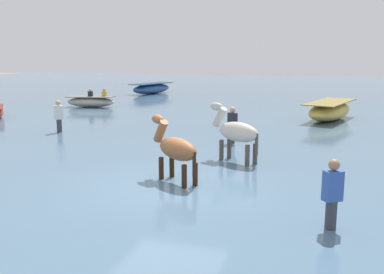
# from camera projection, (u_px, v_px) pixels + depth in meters

# --- Properties ---
(ground_plane) EXTENTS (120.00, 120.00, 0.00)m
(ground_plane) POSITION_uv_depth(u_px,v_px,m) (169.00, 198.00, 10.39)
(ground_plane) COLOR #84755B
(water_surface) EXTENTS (90.00, 90.00, 0.36)m
(water_surface) POSITION_uv_depth(u_px,v_px,m) (244.00, 126.00, 19.74)
(water_surface) COLOR slate
(water_surface) RESTS_ON ground
(horse_lead_chestnut) EXTENTS (1.62, 1.27, 1.92)m
(horse_lead_chestnut) POSITION_uv_depth(u_px,v_px,m) (176.00, 150.00, 10.36)
(horse_lead_chestnut) COLOR brown
(horse_lead_chestnut) RESTS_ON ground
(horse_trailing_pinto) EXTENTS (1.75, 1.22, 2.01)m
(horse_trailing_pinto) POSITION_uv_depth(u_px,v_px,m) (236.00, 133.00, 12.32)
(horse_trailing_pinto) COLOR beige
(horse_trailing_pinto) RESTS_ON ground
(boat_mid_channel) EXTENTS (3.00, 1.54, 1.11)m
(boat_mid_channel) POSITION_uv_depth(u_px,v_px,m) (91.00, 101.00, 25.39)
(boat_mid_channel) COLOR #B2AD9E
(boat_mid_channel) RESTS_ON water_surface
(boat_far_offshore) EXTENTS (2.64, 4.44, 0.87)m
(boat_far_offshore) POSITION_uv_depth(u_px,v_px,m) (330.00, 111.00, 20.38)
(boat_far_offshore) COLOR gold
(boat_far_offshore) RESTS_ON water_surface
(boat_mid_outer) EXTENTS (2.54, 4.39, 0.82)m
(boat_mid_outer) POSITION_uv_depth(u_px,v_px,m) (152.00, 88.00, 34.03)
(boat_mid_outer) COLOR #28518E
(boat_mid_outer) RESTS_ON water_surface
(person_wading_mid) EXTENTS (0.38, 0.34, 1.63)m
(person_wading_mid) POSITION_uv_depth(u_px,v_px,m) (332.00, 201.00, 7.57)
(person_wading_mid) COLOR #383842
(person_wading_mid) RESTS_ON ground
(person_wading_close) EXTENTS (0.37, 0.36, 1.63)m
(person_wading_close) POSITION_uv_depth(u_px,v_px,m) (232.00, 129.00, 15.01)
(person_wading_close) COLOR #383842
(person_wading_close) RESTS_ON ground
(person_onlooker_left) EXTENTS (0.36, 0.37, 1.63)m
(person_onlooker_left) POSITION_uv_depth(u_px,v_px,m) (59.00, 119.00, 17.10)
(person_onlooker_left) COLOR #383842
(person_onlooker_left) RESTS_ON ground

